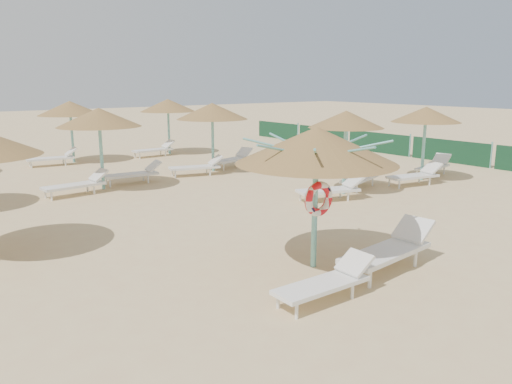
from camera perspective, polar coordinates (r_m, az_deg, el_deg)
ground at (r=9.52m, az=6.35°, el=-9.36°), size 120.00×120.00×0.00m
main_palapa at (r=9.34m, az=6.92°, el=5.23°), size 3.04×3.04×2.72m
lounger_main_a at (r=8.40m, az=8.11°, el=-10.10°), size 1.85×0.58×0.67m
lounger_main_b at (r=9.95m, az=15.09°, el=-6.29°), size 2.36×0.91×0.84m
palapa_field at (r=18.22m, az=-14.65°, el=8.26°), size 19.04×14.42×2.71m
windbreak_fence at (r=26.09m, az=13.86°, el=5.49°), size 0.08×19.84×1.10m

